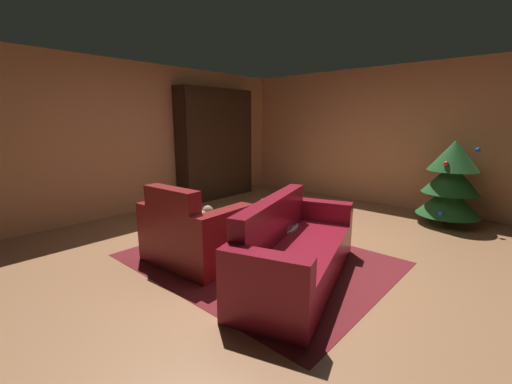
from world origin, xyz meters
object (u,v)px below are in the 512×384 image
object	(u,v)px
bookshelf_unit	(221,144)
bottle_on_table	(260,213)
couch_red	(295,253)
book_stack_on_table	(262,220)
armchair_red	(193,235)
coffee_table	(267,227)
decorated_tree	(451,182)

from	to	relation	value
bookshelf_unit	bottle_on_table	xyz separation A→B (m)	(2.62, -1.76, -0.60)
couch_red	bottle_on_table	xyz separation A→B (m)	(-0.76, 0.34, 0.21)
bookshelf_unit	bottle_on_table	world-z (taller)	bookshelf_unit
bookshelf_unit	book_stack_on_table	bearing A→B (deg)	-34.48
armchair_red	coffee_table	size ratio (longest dim) A/B	1.55
armchair_red	book_stack_on_table	size ratio (longest dim) A/B	4.99
armchair_red	bottle_on_table	distance (m)	0.83
couch_red	armchair_red	bearing A→B (deg)	-160.46
book_stack_on_table	bottle_on_table	distance (m)	0.21
coffee_table	bottle_on_table	xyz separation A→B (m)	(-0.18, 0.09, 0.12)
book_stack_on_table	decorated_tree	xyz separation A→B (m)	(1.29, 2.88, 0.20)
coffee_table	book_stack_on_table	distance (m)	0.11
bookshelf_unit	book_stack_on_table	world-z (taller)	bookshelf_unit
bottle_on_table	coffee_table	bearing A→B (deg)	-25.52
bookshelf_unit	armchair_red	world-z (taller)	bookshelf_unit
bookshelf_unit	decorated_tree	xyz separation A→B (m)	(4.06, 0.98, -0.42)
bookshelf_unit	couch_red	world-z (taller)	bookshelf_unit
bookshelf_unit	book_stack_on_table	size ratio (longest dim) A/B	9.75
bottle_on_table	decorated_tree	world-z (taller)	decorated_tree
coffee_table	decorated_tree	world-z (taller)	decorated_tree
decorated_tree	bottle_on_table	bearing A→B (deg)	-117.76
coffee_table	couch_red	bearing A→B (deg)	-23.47
decorated_tree	armchair_red	bearing A→B (deg)	-117.42
couch_red	bookshelf_unit	bearing A→B (deg)	148.07
couch_red	bottle_on_table	world-z (taller)	couch_red
bottle_on_table	decorated_tree	xyz separation A→B (m)	(1.44, 2.74, 0.18)
bookshelf_unit	decorated_tree	size ratio (longest dim) A/B	1.69
couch_red	bottle_on_table	distance (m)	0.85
couch_red	coffee_table	xyz separation A→B (m)	(-0.58, 0.25, 0.08)
bookshelf_unit	coffee_table	xyz separation A→B (m)	(2.80, -1.85, -0.73)
bookshelf_unit	armchair_red	bearing A→B (deg)	-47.89
armchair_red	coffee_table	xyz separation A→B (m)	(0.54, 0.65, 0.05)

